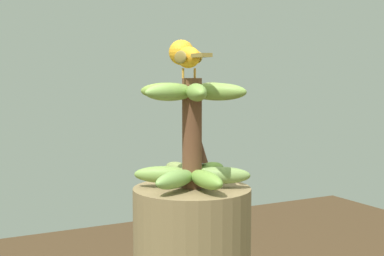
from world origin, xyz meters
TOP-DOWN VIEW (x-y plane):
  - banana_bunch at (0.00, -0.00)m, footprint 0.26×0.25m
  - perched_bird at (0.01, 0.01)m, footprint 0.19×0.06m

SIDE VIEW (x-z plane):
  - banana_bunch at x=0.00m, z-range 1.19..1.43m
  - perched_bird at x=0.01m, z-range 1.44..1.52m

